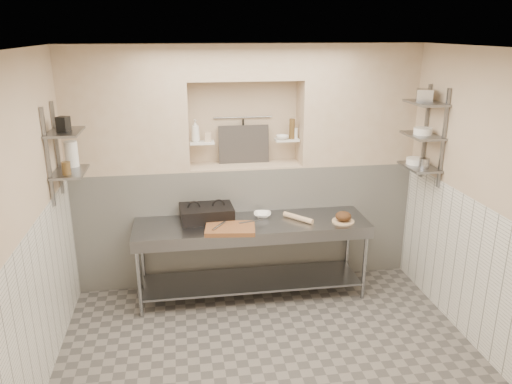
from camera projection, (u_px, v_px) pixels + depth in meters
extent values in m
cube|color=#68625C|center=(271.00, 362.00, 4.71)|extent=(4.00, 3.90, 0.10)
cube|color=silver|center=(274.00, 42.00, 3.81)|extent=(4.00, 3.90, 0.10)
cube|color=#C5AF95|center=(19.00, 233.00, 3.96)|extent=(0.10, 3.90, 2.80)
cube|color=#C5AF95|center=(492.00, 206.00, 4.56)|extent=(0.10, 3.90, 2.80)
cube|color=#C5AF95|center=(242.00, 161.00, 6.14)|extent=(4.00, 0.10, 2.80)
cube|color=#C5AF95|center=(350.00, 368.00, 2.38)|extent=(4.00, 0.10, 2.80)
cube|color=white|center=(246.00, 221.00, 6.12)|extent=(4.00, 0.40, 1.40)
cube|color=#C5AF95|center=(245.00, 165.00, 5.90)|extent=(1.30, 0.40, 0.02)
cube|color=#C5AF95|center=(126.00, 109.00, 5.49)|extent=(1.35, 0.40, 1.40)
cube|color=#C5AF95|center=(356.00, 104.00, 5.88)|extent=(1.35, 0.40, 1.40)
cube|color=#C5AF95|center=(244.00, 62.00, 5.53)|extent=(1.30, 0.40, 0.40)
cube|color=white|center=(39.00, 310.00, 4.19)|extent=(0.02, 3.90, 1.40)
cube|color=white|center=(476.00, 275.00, 4.77)|extent=(0.02, 3.90, 1.40)
cube|color=white|center=(202.00, 143.00, 5.74)|extent=(0.28, 0.16, 0.02)
cube|color=white|center=(287.00, 140.00, 5.88)|extent=(0.28, 0.16, 0.02)
cylinder|color=gray|center=(243.00, 117.00, 5.89)|extent=(0.70, 0.02, 0.02)
cylinder|color=black|center=(243.00, 132.00, 5.93)|extent=(0.02, 0.02, 0.30)
cube|color=#383330|center=(244.00, 144.00, 5.92)|extent=(0.60, 0.08, 0.45)
cube|color=slate|center=(57.00, 148.00, 5.02)|extent=(0.03, 0.03, 0.95)
cube|color=slate|center=(48.00, 158.00, 4.65)|extent=(0.03, 0.03, 0.95)
cube|color=slate|center=(70.00, 172.00, 4.91)|extent=(0.30, 0.50, 0.02)
cube|color=slate|center=(65.00, 132.00, 4.79)|extent=(0.30, 0.50, 0.03)
cube|color=slate|center=(425.00, 132.00, 5.58)|extent=(0.03, 0.03, 1.05)
cube|color=slate|center=(443.00, 139.00, 5.21)|extent=(0.03, 0.03, 1.05)
cube|color=slate|center=(419.00, 167.00, 5.49)|extent=(0.30, 0.50, 0.02)
cube|color=slate|center=(422.00, 136.00, 5.38)|extent=(0.30, 0.50, 0.02)
cube|color=slate|center=(426.00, 103.00, 5.27)|extent=(0.30, 0.50, 0.03)
cube|color=gray|center=(252.00, 224.00, 5.55)|extent=(2.60, 0.70, 0.04)
cube|color=gray|center=(252.00, 280.00, 5.77)|extent=(2.45, 0.60, 0.03)
cube|color=gray|center=(256.00, 241.00, 5.26)|extent=(2.60, 0.02, 0.12)
cylinder|color=gray|center=(139.00, 281.00, 5.23)|extent=(0.04, 0.04, 0.86)
cylinder|color=gray|center=(142.00, 257.00, 5.78)|extent=(0.04, 0.04, 0.86)
cylinder|color=gray|center=(365.00, 264.00, 5.60)|extent=(0.04, 0.04, 0.86)
cylinder|color=gray|center=(348.00, 243.00, 6.14)|extent=(0.04, 0.04, 0.86)
cube|color=black|center=(207.00, 215.00, 5.60)|extent=(0.60, 0.45, 0.11)
cube|color=black|center=(206.00, 208.00, 5.58)|extent=(0.60, 0.45, 0.05)
cube|color=brown|center=(230.00, 229.00, 5.30)|extent=(0.57, 0.43, 0.05)
cube|color=gray|center=(251.00, 221.00, 5.43)|extent=(0.28, 0.10, 0.01)
cylinder|color=gray|center=(219.00, 226.00, 5.29)|extent=(0.16, 0.23, 0.02)
imported|color=white|center=(262.00, 215.00, 5.69)|extent=(0.23, 0.23, 0.05)
cylinder|color=#D6B48A|center=(298.00, 218.00, 5.59)|extent=(0.30, 0.33, 0.06)
cylinder|color=#D6B48A|center=(343.00, 221.00, 5.55)|extent=(0.25, 0.25, 0.01)
ellipsoid|color=#4C2D19|center=(343.00, 216.00, 5.53)|extent=(0.18, 0.18, 0.11)
imported|color=white|center=(195.00, 131.00, 5.68)|extent=(0.12, 0.12, 0.25)
cube|color=#C5AF95|center=(208.00, 137.00, 5.73)|extent=(0.07, 0.07, 0.11)
imported|color=white|center=(282.00, 137.00, 5.84)|extent=(0.19, 0.19, 0.05)
cylinder|color=#533C1D|center=(292.00, 129.00, 5.83)|extent=(0.07, 0.07, 0.24)
cylinder|color=#533C1D|center=(292.00, 129.00, 5.85)|extent=(0.06, 0.06, 0.23)
cylinder|color=white|center=(295.00, 133.00, 5.88)|extent=(0.07, 0.07, 0.12)
cylinder|color=white|center=(72.00, 154.00, 5.03)|extent=(0.13, 0.13, 0.26)
cylinder|color=#533C1D|center=(66.00, 168.00, 4.77)|extent=(0.08, 0.08, 0.13)
cube|color=black|center=(63.00, 124.00, 4.74)|extent=(0.13, 0.13, 0.14)
cylinder|color=white|center=(416.00, 161.00, 5.55)|extent=(0.21, 0.21, 0.06)
cylinder|color=gray|center=(424.00, 163.00, 5.37)|extent=(0.11, 0.11, 0.11)
cylinder|color=white|center=(423.00, 131.00, 5.36)|extent=(0.20, 0.20, 0.07)
cube|color=gray|center=(425.00, 95.00, 5.29)|extent=(0.23, 0.25, 0.13)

